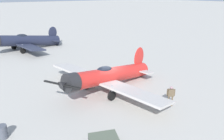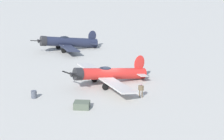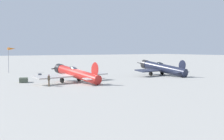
% 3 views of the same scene
% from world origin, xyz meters
% --- Properties ---
extents(ground_plane, '(400.00, 400.00, 0.00)m').
position_xyz_m(ground_plane, '(0.00, 0.00, 0.00)').
color(ground_plane, '#A8A59E').
extents(airplane_foreground, '(12.89, 10.81, 3.28)m').
position_xyz_m(airplane_foreground, '(-0.11, 0.51, 1.36)').
color(airplane_foreground, red).
rests_on(airplane_foreground, ground_plane).
extents(airplane_mid_apron, '(11.51, 11.69, 3.19)m').
position_xyz_m(airplane_mid_apron, '(19.08, 2.84, 1.41)').
color(airplane_mid_apron, '#1E2338').
rests_on(airplane_mid_apron, ground_plane).
extents(ground_crew_mechanic, '(0.45, 0.52, 1.63)m').
position_xyz_m(ground_crew_mechanic, '(-5.20, -1.91, 0.99)').
color(ground_crew_mechanic, brown).
rests_on(ground_crew_mechanic, ground_plane).
extents(equipment_crate, '(1.70, 1.92, 0.71)m').
position_xyz_m(equipment_crate, '(-6.50, 4.95, 0.35)').
color(equipment_crate, '#4C5647').
rests_on(equipment_crate, ground_plane).
extents(fuel_drum, '(0.65, 0.65, 0.85)m').
position_xyz_m(fuel_drum, '(-2.32, 9.54, 0.42)').
color(fuel_drum, '#474C56').
rests_on(fuel_drum, ground_plane).
extents(windsock_mast, '(2.21, 1.76, 5.36)m').
position_xyz_m(windsock_mast, '(-2.58, 25.70, 4.91)').
color(windsock_mast, gray).
rests_on(windsock_mast, ground_plane).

